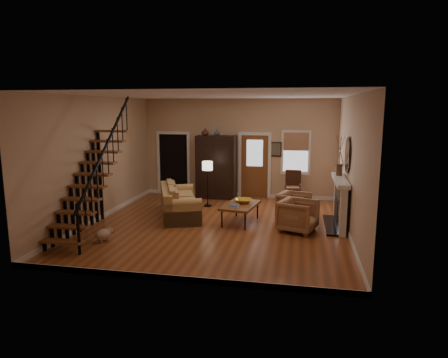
% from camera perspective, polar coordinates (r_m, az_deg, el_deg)
% --- Properties ---
extents(room, '(7.00, 7.33, 3.30)m').
position_cam_1_polar(room, '(11.88, -1.18, 2.91)').
color(room, brown).
rests_on(room, ground).
extents(staircase, '(0.94, 2.80, 3.20)m').
position_cam_1_polar(staircase, '(9.85, -18.67, 1.43)').
color(staircase, brown).
rests_on(staircase, ground).
extents(fireplace, '(0.33, 1.95, 2.30)m').
position_cam_1_polar(fireplace, '(10.55, 16.49, -2.66)').
color(fireplace, black).
rests_on(fireplace, ground).
extents(armoire, '(1.30, 0.60, 2.10)m').
position_cam_1_polar(armoire, '(13.34, -1.11, 1.73)').
color(armoire, black).
rests_on(armoire, ground).
extents(vase_a, '(0.24, 0.24, 0.25)m').
position_cam_1_polar(vase_a, '(13.20, -2.72, 6.76)').
color(vase_a, '#4C2619').
rests_on(vase_a, armoire).
extents(vase_b, '(0.20, 0.20, 0.21)m').
position_cam_1_polar(vase_b, '(13.12, -1.01, 6.66)').
color(vase_b, '#334C60').
rests_on(vase_b, armoire).
extents(sofa, '(1.72, 2.43, 0.83)m').
position_cam_1_polar(sofa, '(11.17, -6.35, -3.30)').
color(sofa, tan).
rests_on(sofa, ground).
extents(coffee_table, '(0.98, 1.43, 0.51)m').
position_cam_1_polar(coffee_table, '(10.57, 2.36, -4.94)').
color(coffee_table, brown).
rests_on(coffee_table, ground).
extents(bowl, '(0.45, 0.45, 0.11)m').
position_cam_1_polar(bowl, '(10.63, 2.76, -3.14)').
color(bowl, gold).
rests_on(bowl, coffee_table).
extents(books, '(0.24, 0.33, 0.06)m').
position_cam_1_polar(books, '(10.23, 1.45, -3.80)').
color(books, beige).
rests_on(books, coffee_table).
extents(armchair_left, '(1.09, 1.07, 0.79)m').
position_cam_1_polar(armchair_left, '(9.97, 10.53, -5.19)').
color(armchair_left, brown).
rests_on(armchair_left, ground).
extents(armchair_right, '(1.00, 0.99, 0.73)m').
position_cam_1_polar(armchair_right, '(11.07, 9.95, -3.79)').
color(armchair_right, brown).
rests_on(armchair_right, ground).
extents(floor_lamp, '(0.33, 0.33, 1.40)m').
position_cam_1_polar(floor_lamp, '(12.22, -2.36, -0.72)').
color(floor_lamp, black).
rests_on(floor_lamp, ground).
extents(side_chair, '(0.54, 0.54, 1.02)m').
position_cam_1_polar(side_chair, '(12.95, 9.81, -1.10)').
color(side_chair, '#3B1E12').
rests_on(side_chair, ground).
extents(dog, '(0.40, 0.49, 0.31)m').
position_cam_1_polar(dog, '(9.51, -16.92, -7.71)').
color(dog, tan).
rests_on(dog, ground).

